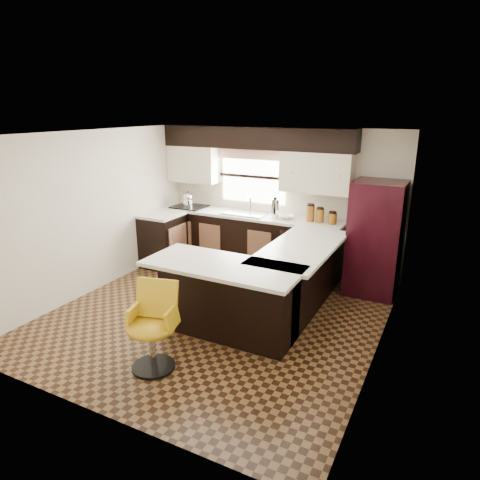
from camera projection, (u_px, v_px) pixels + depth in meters
The scene contains 30 objects.
floor at pixel (217, 315), 5.83m from camera, with size 4.40×4.40×0.00m, color #49301A.
ceiling at pixel (213, 134), 5.11m from camera, with size 4.40×4.40×0.00m, color silver.
wall_back at pixel (280, 199), 7.34m from camera, with size 4.40×4.40×0.00m, color beige.
wall_front at pixel (83, 294), 3.60m from camera, with size 4.40×4.40×0.00m, color beige.
wall_left at pixel (94, 213), 6.38m from camera, with size 4.40×4.40×0.00m, color beige.
wall_right at pixel (385, 255), 4.56m from camera, with size 4.40×4.40×0.00m, color beige.
base_cab_back at pixel (248, 241), 7.50m from camera, with size 3.30×0.60×0.90m, color black.
base_cab_left at pixel (163, 241), 7.54m from camera, with size 0.60×0.70×0.90m, color black.
counter_back at pixel (248, 215), 7.36m from camera, with size 3.30×0.60×0.04m, color silver.
counter_left at pixel (162, 215), 7.40m from camera, with size 0.60×0.70×0.04m, color silver.
soffit at pixel (255, 138), 7.06m from camera, with size 3.40×0.35×0.36m, color black.
upper_cab_left at pixel (194, 164), 7.74m from camera, with size 0.94×0.35×0.64m, color beige.
upper_cab_right at pixel (317, 172), 6.74m from camera, with size 1.14×0.35×0.64m, color beige.
window_pane at pixel (253, 177), 7.44m from camera, with size 1.20×0.02×0.90m, color white.
valance at pixel (252, 154), 7.29m from camera, with size 1.30×0.06×0.18m, color #D19B93.
sink at pixel (245, 213), 7.36m from camera, with size 0.75×0.45×0.03m, color #B2B2B7.
dishwasher at pixel (297, 256), 6.83m from camera, with size 0.58×0.03×0.78m, color black.
cooktop at pixel (189, 207), 7.86m from camera, with size 0.58×0.50×0.03m, color black.
peninsula_long at pixel (296, 280), 5.83m from camera, with size 0.60×1.95×0.90m, color black.
peninsula_return at pixel (228, 300), 5.23m from camera, with size 1.65×0.60×0.90m, color black.
counter_pen_long at pixel (301, 248), 5.67m from camera, with size 0.84×1.95×0.04m, color silver.
counter_pen_return at pixel (223, 266), 5.02m from camera, with size 1.89×0.84×0.04m, color silver.
refrigerator at pixel (375, 239), 6.30m from camera, with size 0.73×0.70×1.70m, color black.
bar_chair at pixel (151, 329), 4.50m from camera, with size 0.51×0.51×0.95m, color gold, non-canonical shape.
kettle at pixel (188, 199), 7.82m from camera, with size 0.20×0.20×0.27m, color silver, non-canonical shape.
percolator at pixel (275, 208), 7.10m from camera, with size 0.13×0.13×0.31m, color silver.
mixing_bowl at pixel (286, 217), 7.05m from camera, with size 0.26×0.26×0.06m, color white.
canister_large at pixel (310, 213), 6.86m from camera, with size 0.13×0.13×0.26m, color brown.
canister_med at pixel (320, 216), 6.80m from camera, with size 0.13×0.13×0.22m, color brown.
canister_small at pixel (332, 219), 6.71m from camera, with size 0.14×0.14×0.17m, color brown.
Camera 1 is at (2.68, -4.54, 2.71)m, focal length 32.00 mm.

